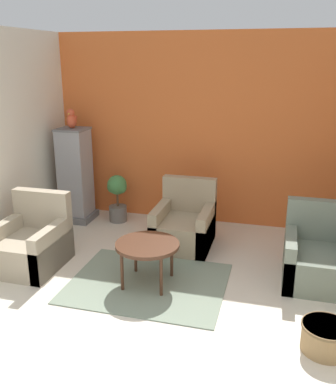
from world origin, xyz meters
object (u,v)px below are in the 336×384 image
(coffee_table, at_px, (147,247))
(birdcage, at_px, (75,176))
(armchair_left, at_px, (31,245))
(armchair_middle, at_px, (184,226))
(potted_plant, at_px, (117,195))
(wicker_basket, at_px, (326,337))
(parrot, at_px, (72,119))
(armchair_right, at_px, (318,259))

(coffee_table, relative_size, birdcage, 0.49)
(armchair_left, relative_size, birdcage, 0.60)
(armchair_middle, bearing_deg, potted_plant, 153.49)
(potted_plant, distance_m, wicker_basket, 3.74)
(wicker_basket, bearing_deg, birdcage, 146.30)
(wicker_basket, bearing_deg, parrot, 146.28)
(birdcage, xyz_separation_m, wicker_basket, (3.48, -2.32, -0.56))
(parrot, bearing_deg, wicker_basket, -33.72)
(birdcage, relative_size, parrot, 4.89)
(parrot, distance_m, wicker_basket, 4.42)
(wicker_basket, bearing_deg, coffee_table, 159.08)
(armchair_middle, relative_size, parrot, 2.96)
(birdcage, height_order, potted_plant, birdcage)
(coffee_table, relative_size, armchair_right, 0.82)
(armchair_left, distance_m, parrot, 2.04)
(armchair_left, relative_size, parrot, 2.96)
(armchair_middle, bearing_deg, coffee_table, -97.60)
(armchair_middle, distance_m, birdcage, 1.93)
(armchair_left, bearing_deg, armchair_middle, 33.22)
(birdcage, xyz_separation_m, potted_plant, (0.63, 0.09, -0.27))
(coffee_table, relative_size, armchair_left, 0.82)
(coffee_table, xyz_separation_m, potted_plant, (-1.03, 1.72, -0.02))
(armchair_right, bearing_deg, armchair_left, -171.22)
(armchair_left, distance_m, wicker_basket, 3.38)
(armchair_left, bearing_deg, wicker_basket, -12.86)
(armchair_middle, relative_size, wicker_basket, 2.04)
(armchair_right, distance_m, potted_plant, 3.07)
(coffee_table, height_order, parrot, parrot)
(armchair_left, height_order, wicker_basket, armchair_left)
(armchair_left, bearing_deg, birdcage, 96.79)
(coffee_table, height_order, armchair_middle, armchair_middle)
(coffee_table, bearing_deg, potted_plant, 121.04)
(armchair_right, xyz_separation_m, armchair_middle, (-1.66, 0.56, 0.00))
(parrot, xyz_separation_m, wicker_basket, (3.48, -2.32, -1.42))
(armchair_right, relative_size, potted_plant, 1.18)
(parrot, bearing_deg, armchair_right, -17.00)
(potted_plant, bearing_deg, armchair_middle, -26.51)
(armchair_left, distance_m, armchair_middle, 1.95)
(birdcage, height_order, wicker_basket, birdcage)
(parrot, height_order, wicker_basket, parrot)
(armchair_right, distance_m, birdcage, 3.66)
(parrot, relative_size, potted_plant, 0.40)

